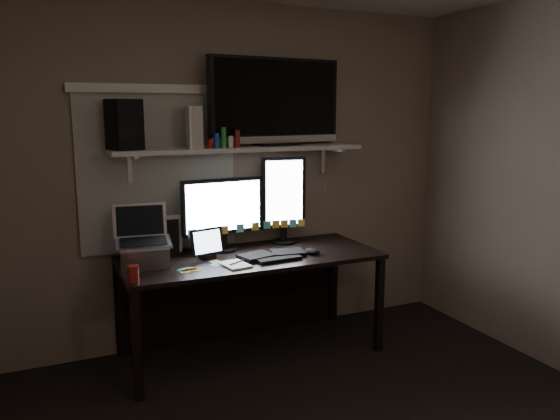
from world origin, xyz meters
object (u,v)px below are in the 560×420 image
desk (245,275)px  keyboard (272,255)px  tablet (207,243)px  speaker (124,125)px  game_console (193,127)px  monitor_portrait (284,200)px  cup (133,274)px  mouse (312,251)px  monitor_landscape (223,214)px  laptop (144,237)px  tv (275,102)px

desk → keyboard: (0.13, -0.21, 0.19)m
tablet → speaker: bearing=149.9°
game_console → speaker: 0.45m
desk → monitor_portrait: size_ratio=2.67×
desk → cup: 0.97m
monitor_portrait → mouse: size_ratio=5.54×
monitor_landscape → speaker: bearing=175.7°
tablet → speaker: (-0.49, 0.15, 0.81)m
desk → game_console: bearing=172.1°
monitor_portrait → tablet: (-0.66, -0.19, -0.23)m
monitor_landscape → tablet: monitor_landscape is taller
keyboard → mouse: size_ratio=3.88×
mouse → game_console: size_ratio=0.43×
monitor_landscape → speaker: 0.92m
monitor_landscape → tablet: 0.28m
tablet → speaker: speaker is taller
mouse → tablet: tablet is taller
laptop → speaker: speaker is taller
desk → speaker: 1.35m
mouse → laptop: bearing=153.5°
tablet → laptop: laptop is taller
tv → speaker: 1.09m
keyboard → speaker: bearing=158.5°
tv → game_console: tv is taller
monitor_landscape → tv: tv is taller
keyboard → monitor_landscape: bearing=127.0°
monitor_landscape → cup: (-0.72, -0.49, -0.22)m
monitor_portrait → game_console: (-0.71, -0.07, 0.55)m
desk → tv: (0.29, 0.10, 1.24)m
monitor_portrait → keyboard: (-0.24, -0.33, -0.32)m
desk → monitor_landscape: bearing=147.1°
cup → speaker: 0.99m
keyboard → speaker: speaker is taller
game_console → laptop: bearing=-152.6°
monitor_landscape → laptop: (-0.60, -0.18, -0.08)m
monitor_portrait → cup: size_ratio=6.75×
laptop → desk: bearing=13.9°
monitor_portrait → cup: 1.35m
monitor_landscape → cup: monitor_landscape is taller
monitor_portrait → tablet: size_ratio=2.79×
monitor_landscape → mouse: bearing=-37.6°
monitor_portrait → game_console: game_console is taller
monitor_landscape → speaker: (-0.66, -0.00, 0.64)m
monitor_landscape → cup: 0.90m
game_console → speaker: speaker is taller
laptop → cup: (-0.12, -0.31, -0.15)m
game_console → speaker: bearing=-176.6°
keyboard → tv: 1.11m
game_console → monitor_portrait: bearing=13.6°
cup → game_console: size_ratio=0.36×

